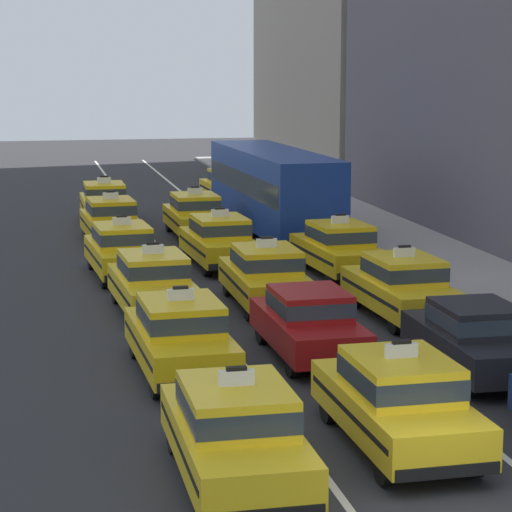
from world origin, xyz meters
The scene contains 19 objects.
lane_stripe_left_center centered at (-1.60, 20.00, 0.00)m, with size 0.14×80.00×0.01m, color silver.
lane_stripe_center_right centered at (1.60, 20.00, 0.00)m, with size 0.14×80.00×0.01m, color silver.
sidewalk_curb centered at (7.20, 15.00, 0.07)m, with size 4.00×90.00×0.15m, color #9E9993.
taxi_left_nearest centered at (-3.08, 2.60, 0.88)m, with size 1.83×4.56×1.96m.
taxi_left_second centered at (-3.08, 8.80, 0.88)m, with size 1.97×4.62×1.96m.
taxi_left_third centered at (-3.00, 14.47, 0.88)m, with size 2.04×4.65×1.96m.
taxi_left_fourth centered at (-3.35, 19.70, 0.88)m, with size 2.08×4.66×1.96m.
taxi_left_fifth centered at (-3.19, 26.15, 0.88)m, with size 2.04×4.64×1.96m.
taxi_left_sixth centered at (-3.03, 31.46, 0.88)m, with size 1.84×4.57×1.96m.
taxi_center_nearest centered at (-0.04, 3.59, 0.88)m, with size 1.89×4.59×1.96m.
sedan_center_second centered at (-0.06, 9.54, 0.85)m, with size 1.83×4.33×1.58m.
taxi_center_third centered at (0.12, 14.78, 0.88)m, with size 1.83×4.56×1.96m.
taxi_center_fourth centered at (-0.09, 20.82, 0.88)m, with size 2.03×4.64×1.96m.
taxi_center_fifth centered at (0.06, 26.95, 0.88)m, with size 1.91×4.60×1.96m.
sedan_right_second centered at (3.02, 7.44, 0.85)m, with size 1.79×4.31×1.58m.
taxi_right_third centered at (3.27, 12.68, 0.88)m, with size 1.98×4.62×1.96m.
taxi_right_fourth centered at (3.31, 18.62, 0.88)m, with size 2.09×4.66×1.96m.
bus_right_fifth centered at (3.19, 27.39, 1.82)m, with size 2.94×11.29×3.22m.
taxi_right_sixth centered at (3.03, 35.90, 0.88)m, with size 2.03×4.64×1.96m.
Camera 1 is at (-6.15, -13.31, 6.61)m, focal length 75.79 mm.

